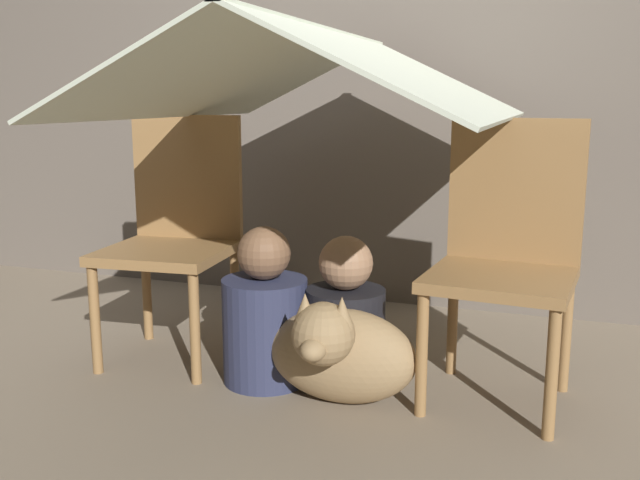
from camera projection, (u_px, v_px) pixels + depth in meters
name	position (u px, v px, depth m)	size (l,w,h in m)	color
ground_plane	(295.00, 407.00, 2.25)	(8.80, 8.80, 0.00)	gray
wall_back	(395.00, 32.00, 3.19)	(7.00, 0.05, 2.50)	#6B6056
chair_left	(176.00, 228.00, 2.65)	(0.47, 0.47, 0.90)	olive
chair_right	(506.00, 250.00, 2.27)	(0.47, 0.47, 0.90)	olive
sheet_canopy	(320.00, 72.00, 2.27)	(1.19, 1.46, 0.29)	silver
person_front	(265.00, 318.00, 2.42)	(0.29, 0.29, 0.54)	#2D3351
person_second	(345.00, 323.00, 2.39)	(0.27, 0.27, 0.52)	black
dog	(338.00, 351.00, 2.23)	(0.49, 0.43, 0.40)	#9E7F56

